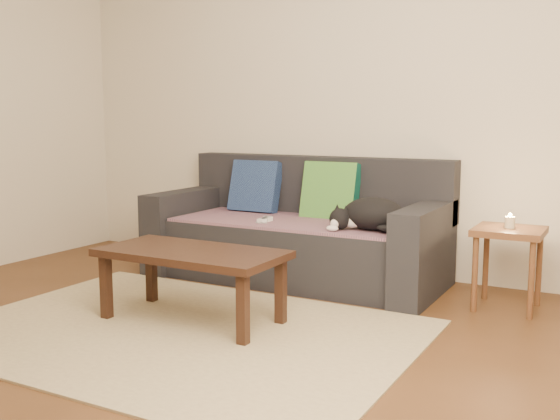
{
  "coord_description": "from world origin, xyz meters",
  "views": [
    {
      "loc": [
        2.13,
        -2.59,
        1.16
      ],
      "look_at": [
        0.05,
        1.2,
        0.55
      ],
      "focal_mm": 42.0,
      "sensor_mm": 36.0,
      "label": 1
    }
  ],
  "objects_px": {
    "wii_remote_a": "(265,220)",
    "wii_remote_b": "(265,220)",
    "coffee_table": "(192,259)",
    "sofa": "(299,236)",
    "side_table": "(509,242)",
    "cat": "(371,214)"
  },
  "relations": [
    {
      "from": "side_table",
      "to": "wii_remote_b",
      "type": "bearing_deg",
      "value": -173.46
    },
    {
      "from": "cat",
      "to": "coffee_table",
      "type": "bearing_deg",
      "value": -118.28
    },
    {
      "from": "cat",
      "to": "side_table",
      "type": "distance_m",
      "value": 0.86
    },
    {
      "from": "sofa",
      "to": "side_table",
      "type": "height_order",
      "value": "sofa"
    },
    {
      "from": "cat",
      "to": "coffee_table",
      "type": "height_order",
      "value": "cat"
    },
    {
      "from": "wii_remote_a",
      "to": "coffee_table",
      "type": "height_order",
      "value": "wii_remote_a"
    },
    {
      "from": "wii_remote_b",
      "to": "side_table",
      "type": "height_order",
      "value": "side_table"
    },
    {
      "from": "side_table",
      "to": "cat",
      "type": "bearing_deg",
      "value": -170.54
    },
    {
      "from": "wii_remote_a",
      "to": "side_table",
      "type": "bearing_deg",
      "value": -108.45
    },
    {
      "from": "wii_remote_a",
      "to": "wii_remote_b",
      "type": "relative_size",
      "value": 1.0
    },
    {
      "from": "wii_remote_b",
      "to": "coffee_table",
      "type": "height_order",
      "value": "wii_remote_b"
    },
    {
      "from": "sofa",
      "to": "wii_remote_b",
      "type": "height_order",
      "value": "sofa"
    },
    {
      "from": "side_table",
      "to": "coffee_table",
      "type": "relative_size",
      "value": 0.47
    },
    {
      "from": "sofa",
      "to": "wii_remote_a",
      "type": "height_order",
      "value": "sofa"
    },
    {
      "from": "cat",
      "to": "side_table",
      "type": "height_order",
      "value": "cat"
    },
    {
      "from": "cat",
      "to": "side_table",
      "type": "bearing_deg",
      "value": 15.5
    },
    {
      "from": "wii_remote_a",
      "to": "coffee_table",
      "type": "xyz_separation_m",
      "value": [
        0.08,
        -0.97,
        -0.09
      ]
    },
    {
      "from": "sofa",
      "to": "coffee_table",
      "type": "relative_size",
      "value": 1.99
    },
    {
      "from": "wii_remote_b",
      "to": "side_table",
      "type": "distance_m",
      "value": 1.61
    },
    {
      "from": "sofa",
      "to": "side_table",
      "type": "distance_m",
      "value": 1.48
    },
    {
      "from": "wii_remote_a",
      "to": "coffee_table",
      "type": "distance_m",
      "value": 0.98
    },
    {
      "from": "sofa",
      "to": "wii_remote_a",
      "type": "relative_size",
      "value": 14.0
    }
  ]
}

